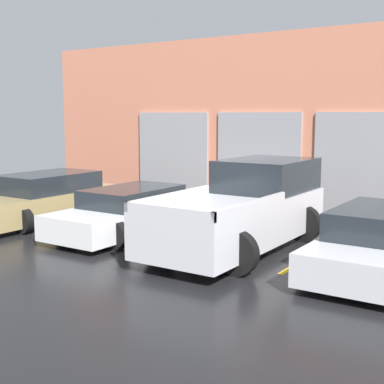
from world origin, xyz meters
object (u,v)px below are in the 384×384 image
sedan_side (47,198)px  van_right (382,243)px  pickup_truck (245,209)px  sedan_white (131,212)px

sedan_side → van_right: (9.03, -0.00, -0.05)m
sedan_side → van_right: size_ratio=1.10×
pickup_truck → sedan_side: bearing=-177.2°
sedan_white → van_right: (6.02, 0.00, 0.02)m
sedan_side → van_right: sedan_side is taller
van_right → sedan_side: bearing=180.0°
pickup_truck → sedan_white: 3.04m
pickup_truck → sedan_white: size_ratio=1.16×
pickup_truck → sedan_white: (-3.01, -0.29, -0.33)m
pickup_truck → sedan_white: bearing=-174.5°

